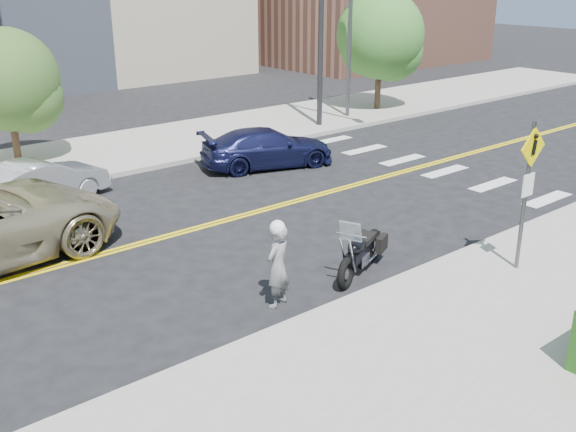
{
  "coord_description": "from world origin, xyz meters",
  "views": [
    {
      "loc": [
        -7.27,
        -12.87,
        5.84
      ],
      "look_at": [
        0.75,
        -3.24,
        1.2
      ],
      "focal_mm": 42.0,
      "sensor_mm": 36.0,
      "label": 1
    }
  ],
  "objects_px": {
    "motorcyclist": "(278,264)",
    "parked_car_silver": "(40,182)",
    "pedestrian_sign": "(528,182)",
    "parked_car_blue": "(267,148)",
    "motorcycle": "(361,242)"
  },
  "relations": [
    {
      "from": "motorcyclist",
      "to": "parked_car_silver",
      "type": "distance_m",
      "value": 8.43
    },
    {
      "from": "pedestrian_sign",
      "to": "parked_car_silver",
      "type": "bearing_deg",
      "value": 118.98
    },
    {
      "from": "pedestrian_sign",
      "to": "motorcycle",
      "type": "bearing_deg",
      "value": 138.33
    },
    {
      "from": "pedestrian_sign",
      "to": "motorcycle",
      "type": "relative_size",
      "value": 1.39
    },
    {
      "from": "pedestrian_sign",
      "to": "motorcyclist",
      "type": "distance_m",
      "value": 5.11
    },
    {
      "from": "parked_car_silver",
      "to": "parked_car_blue",
      "type": "xyz_separation_m",
      "value": [
        6.75,
        -0.98,
        0.01
      ]
    },
    {
      "from": "pedestrian_sign",
      "to": "parked_car_silver",
      "type": "xyz_separation_m",
      "value": [
        -5.76,
        10.39,
        -1.37
      ]
    },
    {
      "from": "pedestrian_sign",
      "to": "parked_car_silver",
      "type": "distance_m",
      "value": 11.96
    },
    {
      "from": "parked_car_blue",
      "to": "parked_car_silver",
      "type": "bearing_deg",
      "value": 99.42
    },
    {
      "from": "pedestrian_sign",
      "to": "parked_car_silver",
      "type": "height_order",
      "value": "pedestrian_sign"
    },
    {
      "from": "motorcyclist",
      "to": "motorcycle",
      "type": "height_order",
      "value": "motorcyclist"
    },
    {
      "from": "motorcyclist",
      "to": "parked_car_silver",
      "type": "height_order",
      "value": "motorcyclist"
    },
    {
      "from": "pedestrian_sign",
      "to": "parked_car_blue",
      "type": "height_order",
      "value": "pedestrian_sign"
    },
    {
      "from": "pedestrian_sign",
      "to": "parked_car_blue",
      "type": "bearing_deg",
      "value": 83.97
    },
    {
      "from": "pedestrian_sign",
      "to": "motorcyclist",
      "type": "xyz_separation_m",
      "value": [
        -4.54,
        2.05,
        -1.13
      ]
    }
  ]
}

